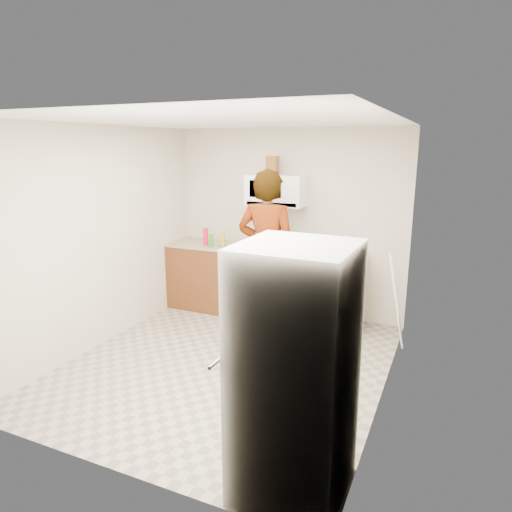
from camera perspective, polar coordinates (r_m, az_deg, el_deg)
The scene contains 20 objects.
floor at distance 5.02m, azimuth -3.48°, elevation -13.26°, with size 3.60×3.60×0.00m, color gray.
back_wall at distance 6.20m, azimuth 3.98°, elevation 4.15°, with size 3.20×0.02×2.50m, color beige.
right_wall at distance 4.12m, azimuth 16.28°, elevation -1.26°, with size 0.02×3.60×2.50m, color beige.
cabinet_left at distance 6.55m, azimuth -5.64°, elevation -2.56°, with size 1.12×0.62×0.90m, color #5A2F15.
counter_left at distance 6.43m, azimuth -5.73°, elevation 1.44°, with size 1.14×0.64×0.04m, color tan.
cabinet_right at distance 5.92m, azimuth 9.06°, elevation -4.44°, with size 0.80×0.62×0.90m, color #5A2F15.
counter_right at distance 5.79m, azimuth 9.23°, elevation -0.04°, with size 0.82×0.64×0.04m, color tan.
gas_range at distance 6.13m, azimuth 2.00°, elevation -3.27°, with size 0.76×0.65×1.13m.
microwave at distance 6.01m, azimuth 2.56°, elevation 8.20°, with size 0.76×0.38×0.40m, color white.
person at distance 5.44m, azimuth 1.41°, elevation 0.22°, with size 0.74×0.48×2.02m, color tan.
fridge at distance 3.03m, azimuth 4.86°, elevation -14.38°, with size 0.70×0.70×1.70m, color silver.
kettle at distance 5.90m, azimuth 11.19°, elevation 1.29°, with size 0.16×0.16×0.20m, color silver.
jug at distance 5.99m, azimuth 2.07°, elevation 11.25°, with size 0.14×0.14×0.24m, color brown.
saucepan at distance 6.18m, azimuth 1.44°, elevation 1.99°, with size 0.25×0.25×0.13m, color silver.
tray at distance 5.83m, azimuth 2.43°, elevation 0.60°, with size 0.25×0.16×0.05m, color silver.
bottle_spray at distance 6.29m, azimuth -6.30°, elevation 2.41°, with size 0.07×0.07×0.24m, color red.
bottle_hot_sauce at distance 6.24m, azimuth -4.16°, elevation 2.10°, with size 0.06×0.06×0.18m, color orange.
bottle_green_cap at distance 6.17m, azimuth -5.61°, elevation 1.90°, with size 0.05×0.05×0.17m, color #238418.
pot_lid at distance 6.21m, azimuth -3.32°, elevation 1.27°, with size 0.27×0.27×0.01m, color white.
broom at distance 5.34m, azimuth 17.15°, elevation -5.49°, with size 0.03×0.03×1.15m, color white.
Camera 1 is at (2.09, -3.96, 2.28)m, focal length 32.00 mm.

